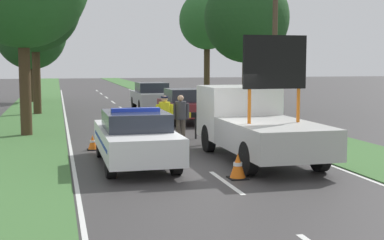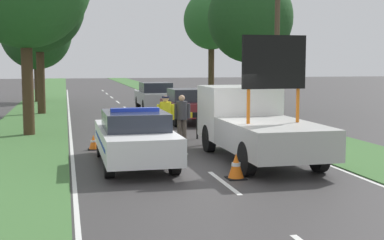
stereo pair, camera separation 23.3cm
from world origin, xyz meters
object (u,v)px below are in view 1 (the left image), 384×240
object	(u,v)px
police_car	(135,137)
work_truck	(254,123)
traffic_cone_near_police	(238,166)
traffic_cone_centre_front	(114,131)
road_barrier	(165,118)
utility_pole	(275,19)
police_officer	(165,116)
pedestrian_civilian	(181,115)
roadside_tree_near_right	(31,32)
queued_car_wagon_maroon	(184,105)
traffic_cone_near_truck	(163,133)
roadside_tree_near_left	(247,18)
roadside_tree_mid_right	(34,4)
roadside_tree_mid_left	(207,21)
traffic_cone_behind_barrier	(93,143)
queued_car_sedan_silver	(151,96)

from	to	relation	value
police_car	work_truck	bearing A→B (deg)	9.41
traffic_cone_near_police	traffic_cone_centre_front	xyz separation A→B (m)	(-2.26, 7.00, 0.03)
road_barrier	utility_pole	xyz separation A→B (m)	(4.44, 0.61, 3.64)
police_officer	utility_pole	xyz separation A→B (m)	(4.69, 1.71, 3.46)
pedestrian_civilian	traffic_cone_centre_front	size ratio (longest dim) A/B	2.45
pedestrian_civilian	roadside_tree_near_right	size ratio (longest dim) A/B	0.23
police_officer	queued_car_wagon_maroon	distance (m)	6.66
roadside_tree_near_right	traffic_cone_near_truck	bearing A→B (deg)	-75.36
roadside_tree_near_left	roadside_tree_mid_right	world-z (taller)	roadside_tree_mid_right
traffic_cone_near_truck	roadside_tree_near_right	bearing A→B (deg)	104.64
roadside_tree_mid_left	traffic_cone_behind_barrier	bearing A→B (deg)	-117.33
roadside_tree_near_right	roadside_tree_mid_right	bearing A→B (deg)	-86.10
pedestrian_civilian	traffic_cone_near_truck	bearing A→B (deg)	147.38
traffic_cone_centre_front	roadside_tree_near_left	bearing A→B (deg)	44.36
work_truck	roadside_tree_mid_left	bearing A→B (deg)	-98.79
police_officer	traffic_cone_near_police	distance (m)	5.71
roadside_tree_near_left	traffic_cone_centre_front	bearing A→B (deg)	-135.64
roadside_tree_near_right	queued_car_sedan_silver	bearing A→B (deg)	-49.20
police_car	roadside_tree_near_left	world-z (taller)	roadside_tree_near_left
traffic_cone_near_truck	roadside_tree_mid_left	size ratio (longest dim) A/B	0.07
police_officer	queued_car_sedan_silver	world-z (taller)	police_officer
roadside_tree_mid_left	utility_pole	xyz separation A→B (m)	(-1.23, -14.01, -0.97)
queued_car_sedan_silver	roadside_tree_near_left	world-z (taller)	roadside_tree_near_left
traffic_cone_near_truck	roadside_tree_near_right	size ratio (longest dim) A/B	0.07
police_car	traffic_cone_near_truck	world-z (taller)	police_car
roadside_tree_mid_right	traffic_cone_behind_barrier	bearing A→B (deg)	-80.54
road_barrier	traffic_cone_behind_barrier	distance (m)	3.18
road_barrier	traffic_cone_near_police	size ratio (longest dim) A/B	4.53
queued_car_sedan_silver	roadside_tree_mid_left	xyz separation A→B (m)	(4.09, 2.53, 4.59)
road_barrier	traffic_cone_centre_front	xyz separation A→B (m)	(-1.83, 0.26, -0.47)
work_truck	traffic_cone_near_truck	distance (m)	4.59
queued_car_wagon_maroon	traffic_cone_near_truck	bearing A→B (deg)	69.13
road_barrier	traffic_cone_centre_front	distance (m)	1.91
road_barrier	roadside_tree_mid_right	distance (m)	13.11
pedestrian_civilian	work_truck	bearing A→B (deg)	-42.02
pedestrian_civilian	roadside_tree_mid_left	distance (m)	16.97
road_barrier	roadside_tree_mid_left	bearing A→B (deg)	61.49
queued_car_wagon_maroon	roadside_tree_mid_right	size ratio (longest dim) A/B	0.49
roadside_tree_near_left	utility_pole	bearing A→B (deg)	-101.41
police_car	traffic_cone_centre_front	world-z (taller)	police_car
traffic_cone_near_police	traffic_cone_near_truck	size ratio (longest dim) A/B	1.17
traffic_cone_near_truck	police_car	bearing A→B (deg)	-110.39
police_car	traffic_cone_near_police	xyz separation A→B (m)	(2.16, -2.30, -0.46)
work_truck	road_barrier	world-z (taller)	work_truck
pedestrian_civilian	roadside_tree_mid_right	size ratio (longest dim) A/B	0.20
police_officer	queued_car_wagon_maroon	bearing A→B (deg)	-81.48
traffic_cone_centre_front	roadside_tree_mid_right	xyz separation A→B (m)	(-2.98, 10.85, 5.51)
roadside_tree_near_right	roadside_tree_mid_left	xyz separation A→B (m)	(11.10, -5.60, 0.59)
roadside_tree_near_right	pedestrian_civilian	bearing A→B (deg)	-74.64
pedestrian_civilian	traffic_cone_behind_barrier	bearing A→B (deg)	-142.09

